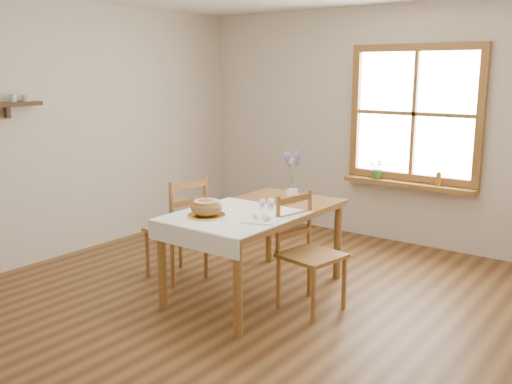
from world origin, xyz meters
TOP-DOWN VIEW (x-y plane):
  - ground at (0.00, 0.00)m, footprint 5.00×5.00m
  - room_walls at (0.00, 0.00)m, footprint 4.60×5.10m
  - window at (0.50, 2.47)m, footprint 1.46×0.08m
  - window_sill at (0.50, 2.40)m, footprint 1.46×0.20m
  - wall_shelf at (-2.16, -0.60)m, footprint 0.16×0.60m
  - dining_table at (0.00, 0.30)m, footprint 0.90×1.60m
  - table_linen at (0.00, -0.00)m, footprint 0.91×0.99m
  - chair_left at (-0.81, 0.15)m, footprint 0.53×0.51m
  - chair_right at (0.56, 0.29)m, footprint 0.53×0.51m
  - bread_plate at (-0.15, -0.16)m, footprint 0.37×0.37m
  - bread_loaf at (-0.15, -0.16)m, footprint 0.25×0.25m
  - egg_napkin at (0.29, -0.02)m, footprint 0.32×0.29m
  - eggs at (0.29, -0.02)m, footprint 0.25×0.23m
  - salt_shaker at (0.13, 0.33)m, footprint 0.06×0.06m
  - pepper_shaker at (0.04, 0.33)m, footprint 0.05×0.05m
  - flower_vase at (0.10, 0.71)m, footprint 0.12×0.12m
  - lavender_bouquet at (0.10, 0.71)m, footprint 0.18×0.18m
  - potted_plant at (0.14, 2.40)m, footprint 0.24×0.26m
  - amber_bottle at (0.83, 2.40)m, footprint 0.07×0.07m

SIDE VIEW (x-z plane):
  - ground at x=0.00m, z-range 0.00..0.00m
  - chair_right at x=0.56m, z-range 0.00..0.94m
  - chair_left at x=-0.81m, z-range 0.00..0.97m
  - dining_table at x=0.00m, z-range 0.29..1.04m
  - window_sill at x=0.50m, z-range 0.66..0.71m
  - table_linen at x=0.00m, z-range 0.75..0.76m
  - egg_napkin at x=0.29m, z-range 0.76..0.77m
  - bread_plate at x=-0.15m, z-range 0.76..0.78m
  - amber_bottle at x=0.83m, z-range 0.71..0.87m
  - eggs at x=0.29m, z-range 0.77..0.82m
  - potted_plant at x=0.14m, z-range 0.71..0.89m
  - pepper_shaker at x=0.04m, z-range 0.76..0.85m
  - flower_vase at x=0.10m, z-range 0.75..0.86m
  - salt_shaker at x=0.13m, z-range 0.76..0.86m
  - bread_loaf at x=-0.15m, z-range 0.78..0.91m
  - lavender_bouquet at x=0.10m, z-range 0.86..1.19m
  - window at x=0.50m, z-range 0.72..2.18m
  - wall_shelf at x=-2.16m, z-range 1.49..1.73m
  - room_walls at x=0.00m, z-range 0.38..3.03m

